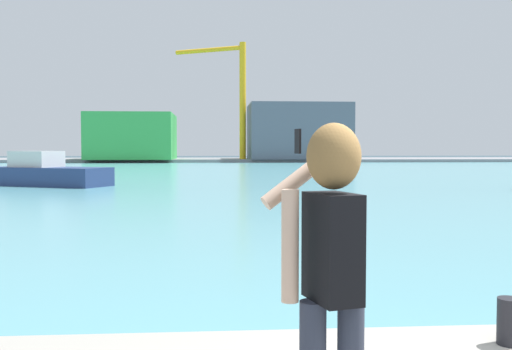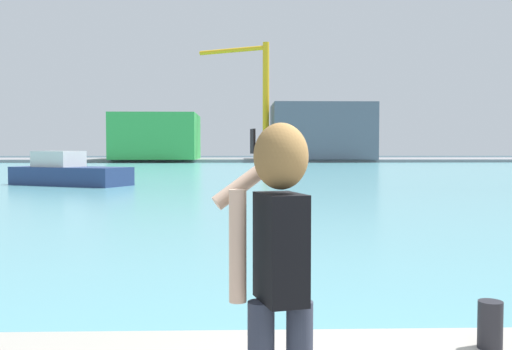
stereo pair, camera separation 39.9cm
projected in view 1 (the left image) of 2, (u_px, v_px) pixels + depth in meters
ground_plane at (233, 171)px, 53.01m from camera, size 220.00×220.00×0.00m
harbor_water at (232, 170)px, 55.01m from camera, size 140.00×100.00×0.02m
far_shore_dock at (224, 160)px, 94.84m from camera, size 140.00×20.00×0.46m
person_photographer at (330, 254)px, 2.95m from camera, size 0.54×0.54×1.74m
harbor_bollard at (509, 321)px, 4.69m from camera, size 0.20×0.20×0.38m
boat_moored at (47, 173)px, 32.06m from camera, size 7.35×5.30×1.94m
warehouse_left at (133, 137)px, 88.27m from camera, size 12.66×13.25×6.95m
warehouse_right at (298, 132)px, 91.11m from camera, size 15.56×12.10×8.64m
port_crane at (234, 88)px, 89.20m from camera, size 11.15×6.40×18.04m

